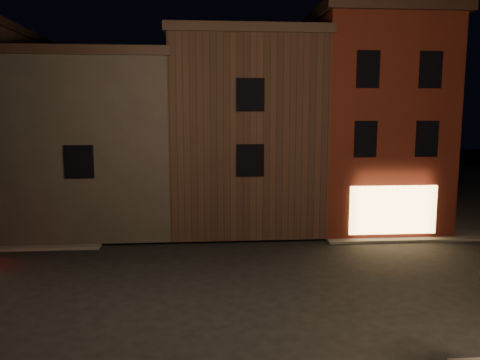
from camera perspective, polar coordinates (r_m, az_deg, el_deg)
name	(u,v)px	position (r m, az deg, el deg)	size (l,w,h in m)	color
ground	(221,290)	(15.70, -2.34, -13.22)	(120.00, 120.00, 0.00)	black
sidewalk_far_right	(466,187)	(40.65, 25.85, -0.82)	(30.00, 30.00, 0.12)	#2D2B28
corner_building	(366,120)	(25.58, 15.07, 7.05)	(6.50, 8.50, 10.50)	#42130B
row_building_a	(241,131)	(25.23, 0.09, 6.03)	(7.30, 10.30, 9.40)	black
row_building_b	(104,141)	(25.71, -16.29, 4.63)	(7.80, 10.30, 8.40)	black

